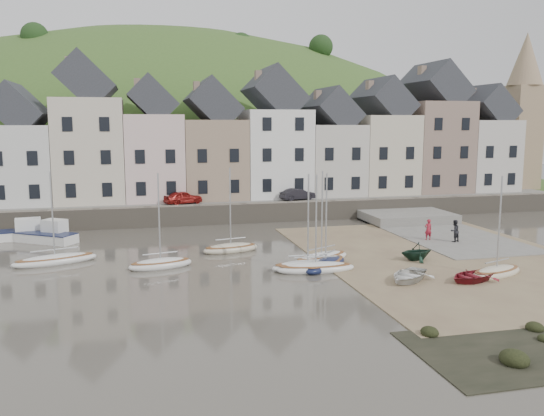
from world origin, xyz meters
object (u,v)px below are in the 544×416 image
object	(u,v)px
rowboat_red	(472,276)
sailboat_0	(55,260)
rowboat_green	(416,251)
car_right	(298,194)
person_dark	(455,231)
car_left	(183,197)
rowboat_white	(408,275)
person_red	(428,229)

from	to	relation	value
rowboat_red	sailboat_0	bearing A→B (deg)	-131.93
rowboat_green	rowboat_red	distance (m)	5.47
car_right	person_dark	bearing A→B (deg)	-166.13
person_dark	car_left	world-z (taller)	car_left
rowboat_red	car_right	distance (m)	25.44
sailboat_0	rowboat_white	distance (m)	22.76
rowboat_green	rowboat_red	world-z (taller)	rowboat_green
rowboat_green	person_red	size ratio (longest dim) A/B	1.43
rowboat_green	car_left	bearing A→B (deg)	-152.19
rowboat_white	person_dark	world-z (taller)	person_dark
person_dark	rowboat_red	bearing A→B (deg)	42.63
car_left	car_right	world-z (taller)	car_left
rowboat_white	person_dark	xyz separation A→B (m)	(8.47, 8.95, 0.57)
rowboat_white	person_dark	bearing A→B (deg)	96.56
rowboat_white	car_right	size ratio (longest dim) A/B	0.95
rowboat_green	rowboat_white	bearing A→B (deg)	-39.94
sailboat_0	rowboat_red	size ratio (longest dim) A/B	1.98
person_dark	car_left	xyz separation A→B (m)	(-19.47, 15.29, 1.25)
rowboat_red	car_right	bearing A→B (deg)	168.69
rowboat_white	person_red	size ratio (longest dim) A/B	2.06
person_red	person_dark	bearing A→B (deg)	143.89
rowboat_white	car_left	world-z (taller)	car_left
sailboat_0	rowboat_red	bearing A→B (deg)	-23.27
rowboat_white	car_left	size ratio (longest dim) A/B	0.92
car_left	rowboat_green	bearing A→B (deg)	-164.80
rowboat_white	rowboat_green	bearing A→B (deg)	107.32
sailboat_0	rowboat_white	world-z (taller)	sailboat_0
sailboat_0	rowboat_white	bearing A→B (deg)	-24.70
rowboat_green	rowboat_red	xyz separation A→B (m)	(0.69, -5.42, -0.29)
sailboat_0	car_right	xyz separation A→B (m)	(21.01, 14.73, 1.93)
person_dark	car_left	size ratio (longest dim) A/B	0.47
rowboat_white	rowboat_red	xyz separation A→B (m)	(3.57, -0.92, -0.02)
person_red	car_right	xyz separation A→B (m)	(-6.55, 14.13, 1.25)
person_dark	person_red	bearing A→B (deg)	-56.97
rowboat_green	car_left	xyz separation A→B (m)	(-13.88, 19.74, 1.54)
person_red	car_right	bearing A→B (deg)	-65.28
rowboat_white	car_left	xyz separation A→B (m)	(-11.00, 24.24, 1.81)
rowboat_white	car_right	distance (m)	24.31
person_dark	car_right	xyz separation A→B (m)	(-8.14, 15.29, 1.21)
car_left	rowboat_red	bearing A→B (deg)	-169.84
sailboat_0	person_dark	bearing A→B (deg)	-1.09
car_left	car_right	xyz separation A→B (m)	(11.32, 0.00, -0.03)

